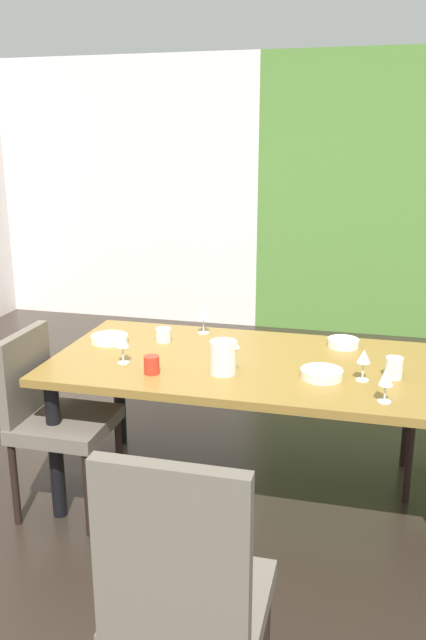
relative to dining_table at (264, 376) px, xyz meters
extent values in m
cube|color=black|center=(-0.58, 0.06, -0.69)|extent=(5.60, 6.24, 0.02)
cube|color=silver|center=(-1.98, 3.12, 0.61)|extent=(2.78, 0.10, 2.58)
cube|color=#558437|center=(0.82, 3.12, 0.61)|extent=(2.82, 0.10, 2.58)
cube|color=olive|center=(0.00, 0.00, 0.05)|extent=(2.10, 1.00, 0.04)
cylinder|color=black|center=(-0.95, 0.40, -0.32)|extent=(0.07, 0.07, 0.71)
cylinder|color=black|center=(-0.95, -0.40, -0.32)|extent=(0.07, 0.07, 0.71)
cylinder|color=black|center=(0.73, 0.14, -0.47)|extent=(0.04, 0.04, 0.43)
cylinder|color=black|center=(0.73, 0.52, -0.47)|extent=(0.04, 0.04, 0.43)
cube|color=#655C50|center=(0.02, -1.37, -0.21)|extent=(0.44, 0.44, 0.07)
cube|color=#655C50|center=(0.02, -1.57, 0.07)|extent=(0.42, 0.05, 0.58)
cylinder|color=black|center=(-0.17, -1.18, -0.47)|extent=(0.04, 0.04, 0.43)
cylinder|color=black|center=(0.21, -1.18, -0.47)|extent=(0.04, 0.04, 0.43)
cube|color=#655C50|center=(-0.92, -0.33, -0.21)|extent=(0.44, 0.44, 0.07)
cube|color=#655C50|center=(-1.12, -0.33, 0.01)|extent=(0.05, 0.42, 0.46)
cylinder|color=black|center=(-0.73, -0.14, -0.47)|extent=(0.04, 0.04, 0.43)
cylinder|color=black|center=(-0.73, -0.52, -0.47)|extent=(0.04, 0.04, 0.43)
cylinder|color=black|center=(-1.11, -0.14, -0.47)|extent=(0.04, 0.04, 0.43)
cylinder|color=black|center=(-1.11, -0.52, -0.47)|extent=(0.04, 0.04, 0.43)
cylinder|color=silver|center=(0.57, -0.36, 0.08)|extent=(0.06, 0.06, 0.00)
cylinder|color=silver|center=(0.57, -0.36, 0.11)|extent=(0.01, 0.01, 0.07)
cone|color=silver|center=(0.57, -0.36, 0.19)|extent=(0.06, 0.06, 0.09)
cylinder|color=silver|center=(-0.67, -0.19, 0.08)|extent=(0.06, 0.06, 0.00)
cylinder|color=silver|center=(-0.67, -0.19, 0.12)|extent=(0.01, 0.01, 0.08)
cone|color=silver|center=(-0.67, -0.19, 0.20)|extent=(0.06, 0.06, 0.08)
cylinder|color=silver|center=(0.47, -0.14, 0.08)|extent=(0.06, 0.06, 0.00)
cylinder|color=silver|center=(0.47, -0.14, 0.12)|extent=(0.01, 0.01, 0.08)
cone|color=silver|center=(0.47, -0.14, 0.19)|extent=(0.06, 0.06, 0.06)
cylinder|color=silver|center=(-0.41, 0.38, 0.08)|extent=(0.07, 0.07, 0.00)
cylinder|color=silver|center=(-0.41, 0.38, 0.12)|extent=(0.01, 0.01, 0.08)
cone|color=silver|center=(-0.41, 0.38, 0.20)|extent=(0.06, 0.06, 0.09)
cylinder|color=white|center=(-0.87, 0.11, 0.09)|extent=(0.20, 0.20, 0.04)
cylinder|color=white|center=(0.29, -0.15, 0.09)|extent=(0.19, 0.19, 0.04)
cylinder|color=white|center=(0.36, 0.33, 0.10)|extent=(0.16, 0.16, 0.04)
cylinder|color=silver|center=(0.61, -0.07, 0.12)|extent=(0.08, 0.08, 0.10)
cylinder|color=silver|center=(-0.58, 0.18, 0.11)|extent=(0.08, 0.08, 0.07)
cylinder|color=red|center=(-0.48, -0.29, 0.12)|extent=(0.07, 0.07, 0.09)
cylinder|color=white|center=(-0.16, -0.20, 0.15)|extent=(0.13, 0.13, 0.16)
cone|color=white|center=(-0.11, -0.20, 0.22)|extent=(0.04, 0.04, 0.03)
camera|label=1|loc=(0.46, -2.86, 1.12)|focal=35.00mm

